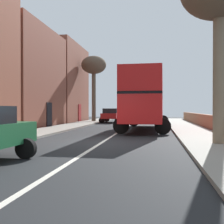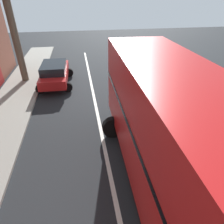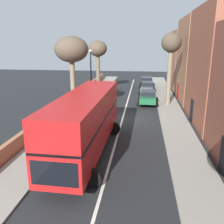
{
  "view_description": "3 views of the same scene",
  "coord_description": "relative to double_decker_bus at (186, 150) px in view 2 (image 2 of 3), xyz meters",
  "views": [
    {
      "loc": [
        2.47,
        -13.0,
        1.56
      ],
      "look_at": [
        -0.5,
        5.88,
        1.34
      ],
      "focal_mm": 44.92,
      "sensor_mm": 36.0,
      "label": 1
    },
    {
      "loc": [
        -0.78,
        4.73,
        5.76
      ],
      "look_at": [
        0.34,
        11.16,
        1.76
      ],
      "focal_mm": 31.36,
      "sensor_mm": 36.0,
      "label": 2
    },
    {
      "loc": [
        -1.86,
        22.67,
        7.14
      ],
      "look_at": [
        0.47,
        4.4,
        1.91
      ],
      "focal_mm": 39.04,
      "sensor_mm": 36.0,
      "label": 3
    }
  ],
  "objects": [
    {
      "name": "double_decker_bus",
      "position": [
        0.0,
        0.0,
        0.0
      ],
      "size": [
        3.76,
        11.18,
        4.06
      ],
      "color": "red",
      "rests_on": "ground"
    },
    {
      "name": "parked_car_red_left_1",
      "position": [
        -4.2,
        10.44,
        -1.44
      ],
      "size": [
        2.47,
        4.59,
        1.6
      ],
      "color": "#AD1919",
      "rests_on": "ground"
    }
  ]
}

